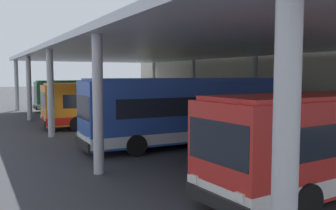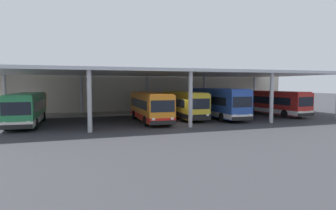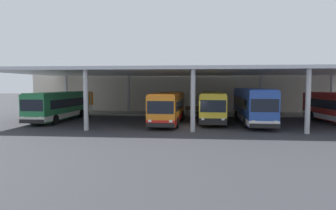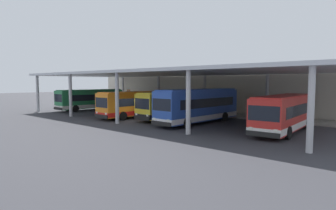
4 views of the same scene
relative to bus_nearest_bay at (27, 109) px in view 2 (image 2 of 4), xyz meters
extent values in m
plane|color=#333338|center=(14.87, -4.02, -1.66)|extent=(200.00, 200.00, 0.00)
cube|color=gray|center=(14.87, 7.73, -1.57)|extent=(42.00, 4.50, 0.18)
cube|color=beige|center=(14.87, 10.98, 1.54)|extent=(48.00, 1.60, 6.40)
cube|color=silver|center=(14.87, 1.48, 3.74)|extent=(40.00, 17.00, 0.30)
cylinder|color=#B2B2B7|center=(-3.63, 9.48, 0.97)|extent=(0.40, 0.40, 5.25)
cylinder|color=#B2B2B7|center=(5.62, -6.52, 0.97)|extent=(0.40, 0.40, 5.25)
cylinder|color=#B2B2B7|center=(5.62, 9.48, 0.97)|extent=(0.40, 0.40, 5.25)
cylinder|color=#B2B2B7|center=(14.87, -6.52, 0.97)|extent=(0.40, 0.40, 5.25)
cylinder|color=#B2B2B7|center=(14.87, 9.48, 0.97)|extent=(0.40, 0.40, 5.25)
cylinder|color=#B2B2B7|center=(24.12, -6.52, 0.97)|extent=(0.40, 0.40, 5.25)
cylinder|color=#B2B2B7|center=(24.12, 9.48, 0.97)|extent=(0.40, 0.40, 5.25)
cylinder|color=#B2B2B7|center=(33.37, 9.48, 0.97)|extent=(0.40, 0.40, 5.25)
cube|color=#28844C|center=(0.00, 0.00, 0.04)|extent=(2.82, 10.47, 2.70)
cube|color=white|center=(0.00, 0.00, -0.96)|extent=(2.84, 10.49, 0.50)
cube|color=black|center=(0.00, 0.15, 0.34)|extent=(2.80, 8.60, 0.90)
cube|color=black|center=(-0.16, -5.15, 0.39)|extent=(2.30, 0.19, 1.10)
cube|color=black|center=(-0.16, -5.24, -1.11)|extent=(2.45, 0.23, 0.36)
cube|color=#2A8B50|center=(0.00, 0.00, 1.45)|extent=(2.60, 10.05, 0.12)
cube|color=yellow|center=(-0.16, -5.12, 1.21)|extent=(1.75, 0.17, 0.28)
cube|color=white|center=(-1.06, -5.20, -0.76)|extent=(0.28, 0.09, 0.20)
cube|color=white|center=(0.74, -5.26, -0.76)|extent=(0.28, 0.09, 0.20)
cylinder|color=black|center=(-1.32, -3.19, -1.16)|extent=(0.31, 1.01, 1.00)
cylinder|color=black|center=(1.13, -3.26, -1.16)|extent=(0.31, 1.01, 1.00)
cylinder|color=black|center=(-1.14, 2.90, -1.16)|extent=(0.31, 1.01, 1.00)
cylinder|color=black|center=(1.31, 2.82, -1.16)|extent=(0.31, 1.01, 1.00)
cube|color=orange|center=(12.32, -1.34, 0.04)|extent=(2.90, 10.49, 2.70)
cube|color=red|center=(12.32, -1.34, -0.96)|extent=(2.92, 10.51, 0.50)
cube|color=black|center=(12.33, -1.19, 0.34)|extent=(2.87, 8.62, 0.90)
cube|color=black|center=(12.12, -6.48, 0.39)|extent=(2.30, 0.21, 1.10)
cube|color=black|center=(12.12, -6.57, -1.11)|extent=(2.45, 0.26, 0.36)
cube|color=orange|center=(12.32, -1.34, 1.45)|extent=(2.69, 10.07, 0.12)
cube|color=yellow|center=(12.12, -6.45, 1.21)|extent=(1.75, 0.19, 0.28)
cube|color=white|center=(11.22, -6.53, -0.76)|extent=(0.28, 0.09, 0.20)
cube|color=white|center=(13.02, -6.60, -0.76)|extent=(0.28, 0.09, 0.20)
cylinder|color=black|center=(10.97, -4.51, -1.16)|extent=(0.32, 1.01, 1.00)
cylinder|color=black|center=(13.42, -4.61, -1.16)|extent=(0.32, 1.01, 1.00)
cylinder|color=black|center=(11.21, 1.57, -1.16)|extent=(0.32, 1.01, 1.00)
cylinder|color=black|center=(13.66, 1.47, -1.16)|extent=(0.32, 1.01, 1.00)
cube|color=yellow|center=(16.97, 0.48, 0.04)|extent=(3.10, 10.53, 2.70)
cube|color=black|center=(16.97, 0.48, -0.96)|extent=(3.12, 10.55, 0.50)
cube|color=black|center=(16.98, 0.63, 0.34)|extent=(3.03, 8.66, 0.90)
cube|color=black|center=(16.67, -4.66, 0.39)|extent=(2.30, 0.25, 1.10)
cube|color=black|center=(16.67, -4.75, -1.11)|extent=(2.46, 0.30, 0.36)
cube|color=yellow|center=(16.97, 0.48, 1.45)|extent=(2.87, 10.10, 0.12)
cube|color=yellow|center=(16.67, -4.63, 1.21)|extent=(1.75, 0.22, 0.28)
cube|color=white|center=(15.77, -4.69, -0.76)|extent=(0.28, 0.10, 0.20)
cube|color=white|center=(17.56, -4.80, -0.76)|extent=(0.28, 0.10, 0.20)
cylinder|color=black|center=(15.56, -2.67, -1.16)|extent=(0.34, 1.01, 1.00)
cylinder|color=black|center=(18.01, -2.81, -1.16)|extent=(0.34, 1.01, 1.00)
cylinder|color=black|center=(15.91, 3.40, -1.16)|extent=(0.34, 1.01, 1.00)
cylinder|color=black|center=(18.36, 3.26, -1.16)|extent=(0.34, 1.01, 1.00)
cube|color=#284CA8|center=(20.97, -0.60, 0.24)|extent=(2.80, 11.26, 3.10)
cube|color=silver|center=(20.97, -0.60, -0.96)|extent=(2.82, 11.28, 0.50)
cube|color=black|center=(20.97, -0.45, 0.54)|extent=(2.79, 9.25, 0.90)
cube|color=black|center=(20.82, -6.15, 0.59)|extent=(2.30, 0.18, 1.10)
cube|color=black|center=(20.82, -6.24, -1.11)|extent=(2.45, 0.23, 0.36)
cube|color=#2A50B0|center=(20.97, -0.60, 1.85)|extent=(2.59, 10.81, 0.12)
cube|color=yellow|center=(20.82, -6.12, 1.61)|extent=(1.75, 0.17, 0.28)
cube|color=white|center=(19.92, -6.20, -0.76)|extent=(0.28, 0.09, 0.20)
cube|color=white|center=(21.72, -6.25, -0.76)|extent=(0.28, 0.09, 0.20)
cylinder|color=black|center=(19.65, -4.04, -1.16)|extent=(0.31, 1.01, 1.00)
cylinder|color=black|center=(22.10, -4.10, -1.16)|extent=(0.31, 1.01, 1.00)
cylinder|color=black|center=(19.83, 2.51, -1.16)|extent=(0.31, 1.01, 1.00)
cylinder|color=black|center=(22.28, 2.45, -1.16)|extent=(0.31, 1.01, 1.00)
cube|color=red|center=(29.61, -0.10, 0.04)|extent=(3.14, 10.54, 2.70)
cube|color=white|center=(29.61, -0.10, -0.96)|extent=(3.16, 10.56, 0.50)
cube|color=black|center=(29.60, 0.05, 0.34)|extent=(3.06, 8.67, 0.90)
cube|color=black|center=(29.93, -5.24, 0.39)|extent=(2.30, 0.26, 1.10)
cube|color=black|center=(29.93, -5.33, -1.11)|extent=(2.46, 0.31, 0.36)
cube|color=red|center=(29.61, -0.10, 1.45)|extent=(2.91, 10.11, 0.12)
cube|color=yellow|center=(29.93, -5.21, 1.21)|extent=(1.75, 0.23, 0.28)
cube|color=white|center=(29.04, -5.38, -0.76)|extent=(0.28, 0.10, 0.20)
cube|color=white|center=(30.83, -5.27, -0.76)|extent=(0.28, 0.10, 0.20)
cylinder|color=black|center=(28.59, -3.40, -1.16)|extent=(0.34, 1.02, 1.00)
cylinder|color=black|center=(31.03, -3.24, -1.16)|extent=(0.34, 1.02, 1.00)
cylinder|color=black|center=(28.21, 2.68, -1.16)|extent=(0.34, 1.02, 1.00)
cylinder|color=black|center=(30.65, 2.83, -1.16)|extent=(0.34, 1.02, 1.00)
cube|color=brown|center=(14.74, 7.73, -1.03)|extent=(1.80, 0.44, 0.08)
cube|color=brown|center=(14.74, 7.93, -0.78)|extent=(1.80, 0.06, 0.44)
cube|color=#2D2D33|center=(14.04, 7.73, -1.25)|extent=(0.10, 0.36, 0.45)
cube|color=#2D2D33|center=(15.44, 7.73, -1.25)|extent=(0.10, 0.36, 0.45)
cylinder|color=#B2B2B7|center=(1.01, 6.93, 0.12)|extent=(0.12, 0.12, 3.20)
cube|color=orange|center=(1.01, 6.91, 0.51)|extent=(0.70, 0.04, 1.80)
camera|label=1|loc=(37.26, -10.66, 2.10)|focal=38.77mm
camera|label=2|loc=(3.97, -31.70, 2.41)|focal=30.98mm
camera|label=3|loc=(14.91, -30.03, 2.29)|focal=30.01mm
camera|label=4|loc=(38.18, -24.88, 2.61)|focal=30.31mm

